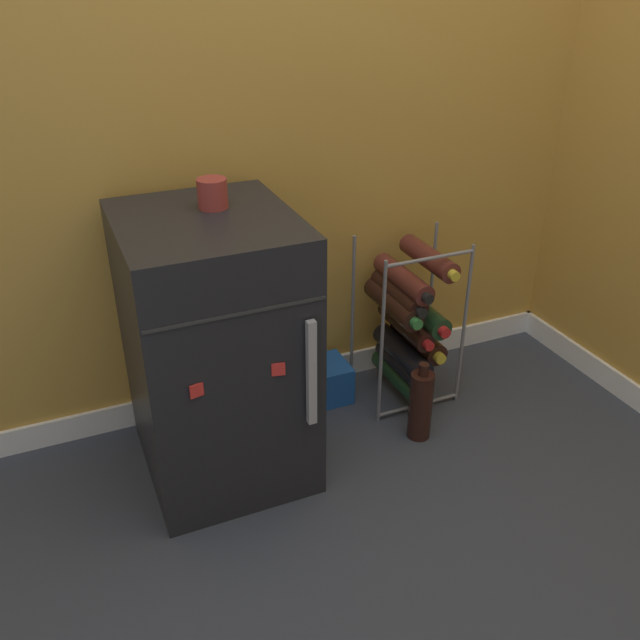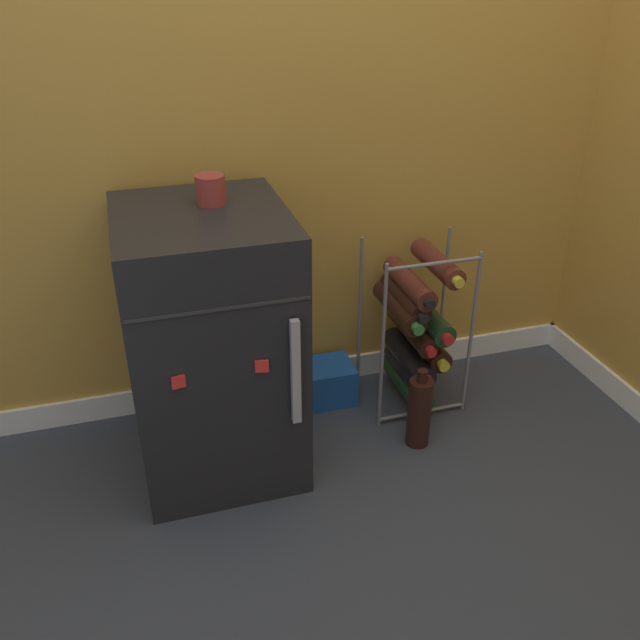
% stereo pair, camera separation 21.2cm
% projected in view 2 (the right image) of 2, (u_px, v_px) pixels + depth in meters
% --- Properties ---
extents(ground_plane, '(14.00, 14.00, 0.00)m').
position_uv_depth(ground_plane, '(379.00, 472.00, 2.11)').
color(ground_plane, '#333842').
extents(wall_back, '(6.93, 0.07, 2.50)m').
position_uv_depth(wall_back, '(327.00, 23.00, 1.99)').
color(wall_back, '#BC8C38').
rests_on(wall_back, ground_plane).
extents(mini_fridge, '(0.47, 0.56, 0.81)m').
position_uv_depth(mini_fridge, '(211.00, 344.00, 2.00)').
color(mini_fridge, black).
rests_on(mini_fridge, ground_plane).
extents(wine_rack, '(0.33, 0.32, 0.60)m').
position_uv_depth(wine_rack, '(414.00, 329.00, 2.31)').
color(wine_rack, slate).
rests_on(wine_rack, ground_plane).
extents(soda_box, '(0.24, 0.16, 0.14)m').
position_uv_depth(soda_box, '(319.00, 383.00, 2.42)').
color(soda_box, '#194C9E').
rests_on(soda_box, ground_plane).
extents(fridge_top_cup, '(0.08, 0.08, 0.08)m').
position_uv_depth(fridge_top_cup, '(211.00, 189.00, 1.85)').
color(fridge_top_cup, maroon).
rests_on(fridge_top_cup, mini_fridge).
extents(loose_bottle_floor, '(0.08, 0.08, 0.28)m').
position_uv_depth(loose_bottle_floor, '(419.00, 411.00, 2.18)').
color(loose_bottle_floor, black).
rests_on(loose_bottle_floor, ground_plane).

